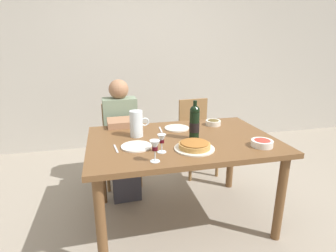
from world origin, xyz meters
TOP-DOWN VIEW (x-y plane):
  - ground_plane at (0.00, 0.00)m, footprint 8.00×8.00m
  - back_wall at (0.00, 2.02)m, footprint 8.00×0.10m
  - dining_table at (0.00, 0.00)m, footprint 1.50×1.00m
  - wine_bottle at (0.09, -0.03)m, footprint 0.08×0.08m
  - water_pitcher at (-0.35, 0.14)m, footprint 0.16×0.11m
  - baked_tart at (0.02, -0.24)m, footprint 0.30×0.30m
  - salad_bowl at (0.53, -0.31)m, footprint 0.16×0.16m
  - olive_bowl at (0.39, 0.29)m, footprint 0.14×0.14m
  - wine_glass_left_diner at (-0.30, -0.39)m, footprint 0.07×0.07m
  - wine_glass_right_diner at (-0.22, -0.24)m, footprint 0.06×0.06m
  - dinner_plate_left_setting at (0.03, 0.26)m, footprint 0.22×0.22m
  - dinner_plate_right_setting at (-0.38, -0.11)m, footprint 0.23×0.23m
  - fork_left_setting at (-0.12, 0.26)m, footprint 0.03×0.16m
  - knife_left_setting at (0.18, 0.26)m, footprint 0.01×0.18m
  - knife_right_setting at (-0.23, -0.11)m, footprint 0.03×0.18m
  - spoon_right_setting at (-0.53, -0.11)m, footprint 0.03×0.16m
  - chair_left at (-0.45, 0.88)m, footprint 0.41×0.41m
  - diner_left at (-0.45, 0.64)m, footprint 0.35×0.51m
  - chair_right at (0.44, 0.90)m, footprint 0.43×0.43m

SIDE VIEW (x-z plane):
  - ground_plane at x=0.00m, z-range 0.00..0.00m
  - chair_left at x=-0.45m, z-range 0.06..0.93m
  - chair_right at x=0.44m, z-range 0.06..0.93m
  - diner_left at x=-0.45m, z-range 0.04..1.20m
  - dining_table at x=0.00m, z-range 0.29..1.05m
  - fork_left_setting at x=-0.12m, z-range 0.76..0.76m
  - knife_left_setting at x=0.18m, z-range 0.76..0.76m
  - knife_right_setting at x=-0.23m, z-range 0.76..0.76m
  - spoon_right_setting at x=-0.53m, z-range 0.76..0.76m
  - dinner_plate_left_setting at x=0.03m, z-range 0.76..0.77m
  - dinner_plate_right_setting at x=-0.38m, z-range 0.76..0.77m
  - baked_tart at x=0.02m, z-range 0.76..0.82m
  - olive_bowl at x=0.39m, z-range 0.76..0.82m
  - salad_bowl at x=0.53m, z-range 0.76..0.82m
  - wine_glass_right_diner at x=-0.22m, z-range 0.79..0.92m
  - water_pitcher at x=-0.35m, z-range 0.75..0.96m
  - wine_glass_left_diner at x=-0.30m, z-range 0.79..0.94m
  - wine_bottle at x=0.09m, z-range 0.74..1.06m
  - back_wall at x=0.00m, z-range 0.00..2.80m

